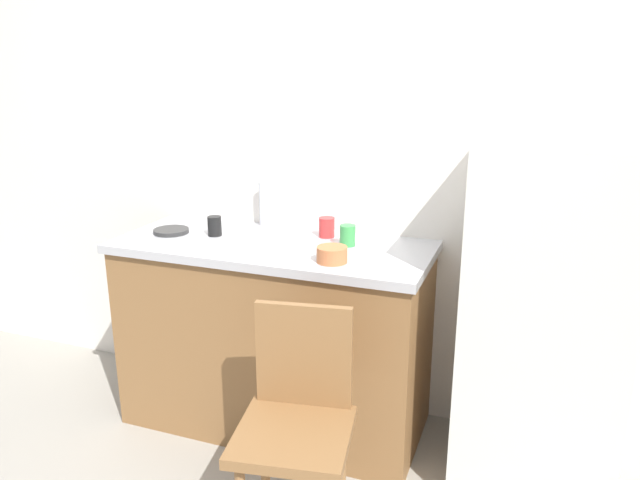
{
  "coord_description": "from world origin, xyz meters",
  "views": [
    {
      "loc": [
        0.95,
        -1.76,
        1.72
      ],
      "look_at": [
        0.08,
        0.6,
        0.98
      ],
      "focal_mm": 33.66,
      "sensor_mm": 36.0,
      "label": 1
    }
  ],
  "objects_px": {
    "refrigerator": "(543,321)",
    "cup_red": "(327,227)",
    "chair": "(297,419)",
    "terracotta_bowl": "(332,254)",
    "cup_black": "(215,226)",
    "hotplate": "(171,231)",
    "cup_green": "(348,235)"
  },
  "relations": [
    {
      "from": "refrigerator",
      "to": "cup_red",
      "type": "height_order",
      "value": "refrigerator"
    },
    {
      "from": "chair",
      "to": "terracotta_bowl",
      "type": "relative_size",
      "value": 6.97
    },
    {
      "from": "cup_black",
      "to": "cup_red",
      "type": "distance_m",
      "value": 0.54
    },
    {
      "from": "hotplate",
      "to": "cup_red",
      "type": "xyz_separation_m",
      "value": [
        0.73,
        0.2,
        0.04
      ]
    },
    {
      "from": "cup_red",
      "to": "hotplate",
      "type": "bearing_deg",
      "value": -164.89
    },
    {
      "from": "chair",
      "to": "terracotta_bowl",
      "type": "bearing_deg",
      "value": 85.33
    },
    {
      "from": "hotplate",
      "to": "refrigerator",
      "type": "bearing_deg",
      "value": 0.84
    },
    {
      "from": "cup_black",
      "to": "cup_red",
      "type": "relative_size",
      "value": 1.0
    },
    {
      "from": "hotplate",
      "to": "cup_red",
      "type": "distance_m",
      "value": 0.76
    },
    {
      "from": "cup_black",
      "to": "cup_green",
      "type": "bearing_deg",
      "value": 5.58
    },
    {
      "from": "hotplate",
      "to": "cup_red",
      "type": "bearing_deg",
      "value": 15.11
    },
    {
      "from": "cup_black",
      "to": "cup_green",
      "type": "distance_m",
      "value": 0.65
    },
    {
      "from": "cup_green",
      "to": "refrigerator",
      "type": "bearing_deg",
      "value": -4.87
    },
    {
      "from": "hotplate",
      "to": "cup_black",
      "type": "relative_size",
      "value": 1.81
    },
    {
      "from": "chair",
      "to": "cup_black",
      "type": "height_order",
      "value": "cup_black"
    },
    {
      "from": "chair",
      "to": "terracotta_bowl",
      "type": "distance_m",
      "value": 0.68
    },
    {
      "from": "hotplate",
      "to": "cup_black",
      "type": "xyz_separation_m",
      "value": [
        0.22,
        0.04,
        0.04
      ]
    },
    {
      "from": "cup_red",
      "to": "refrigerator",
      "type": "bearing_deg",
      "value": -9.86
    },
    {
      "from": "hotplate",
      "to": "cup_red",
      "type": "relative_size",
      "value": 1.82
    },
    {
      "from": "chair",
      "to": "terracotta_bowl",
      "type": "xyz_separation_m",
      "value": [
        -0.04,
        0.5,
        0.46
      ]
    },
    {
      "from": "cup_red",
      "to": "cup_green",
      "type": "xyz_separation_m",
      "value": [
        0.14,
        -0.1,
        0.0
      ]
    },
    {
      "from": "refrigerator",
      "to": "terracotta_bowl",
      "type": "height_order",
      "value": "refrigerator"
    },
    {
      "from": "hotplate",
      "to": "cup_green",
      "type": "bearing_deg",
      "value": 6.47
    },
    {
      "from": "hotplate",
      "to": "cup_green",
      "type": "xyz_separation_m",
      "value": [
        0.87,
        0.1,
        0.04
      ]
    },
    {
      "from": "refrigerator",
      "to": "hotplate",
      "type": "bearing_deg",
      "value": -179.16
    },
    {
      "from": "cup_black",
      "to": "cup_red",
      "type": "xyz_separation_m",
      "value": [
        0.51,
        0.16,
        -0.0
      ]
    },
    {
      "from": "terracotta_bowl",
      "to": "cup_red",
      "type": "relative_size",
      "value": 1.36
    },
    {
      "from": "chair",
      "to": "cup_red",
      "type": "bearing_deg",
      "value": 93.06
    },
    {
      "from": "cup_green",
      "to": "chair",
      "type": "bearing_deg",
      "value": -85.83
    },
    {
      "from": "cup_red",
      "to": "chair",
      "type": "bearing_deg",
      "value": -77.35
    },
    {
      "from": "cup_green",
      "to": "cup_black",
      "type": "bearing_deg",
      "value": -174.42
    },
    {
      "from": "hotplate",
      "to": "cup_green",
      "type": "height_order",
      "value": "cup_green"
    }
  ]
}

